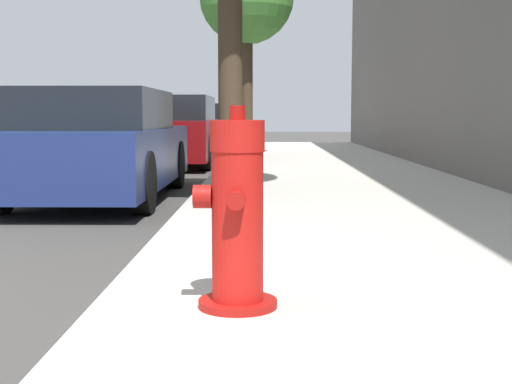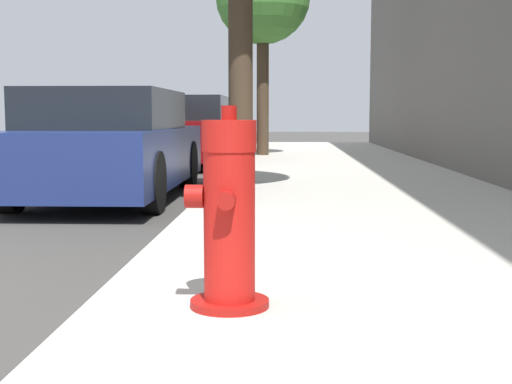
# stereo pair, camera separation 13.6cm
# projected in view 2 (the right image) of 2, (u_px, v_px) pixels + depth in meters

# --- Properties ---
(sidewalk_slab) EXTENTS (3.55, 40.00, 0.15)m
(sidewalk_slab) POSITION_uv_depth(u_px,v_px,m) (487.00, 347.00, 2.94)
(sidewalk_slab) COLOR beige
(sidewalk_slab) RESTS_ON ground_plane
(fire_hydrant) EXTENTS (0.38, 0.37, 0.92)m
(fire_hydrant) POSITION_uv_depth(u_px,v_px,m) (229.00, 217.00, 3.23)
(fire_hydrant) COLOR #A91511
(fire_hydrant) RESTS_ON sidewalk_slab
(parked_car_near) EXTENTS (1.71, 4.34, 1.33)m
(parked_car_near) POSITION_uv_depth(u_px,v_px,m) (111.00, 146.00, 8.70)
(parked_car_near) COLOR navy
(parked_car_near) RESTS_ON ground_plane
(parked_car_mid) EXTENTS (1.71, 4.42, 1.40)m
(parked_car_mid) POSITION_uv_depth(u_px,v_px,m) (189.00, 132.00, 14.43)
(parked_car_mid) COLOR maroon
(parked_car_mid) RESTS_ON ground_plane
(parked_car_far) EXTENTS (1.84, 4.43, 1.34)m
(parked_car_far) POSITION_uv_depth(u_px,v_px,m) (218.00, 127.00, 20.96)
(parked_car_far) COLOR black
(parked_car_far) RESTS_ON ground_plane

